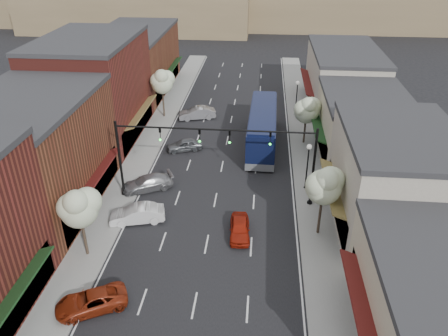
% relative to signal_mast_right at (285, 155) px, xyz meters
% --- Properties ---
extents(ground, '(160.00, 160.00, 0.00)m').
position_rel_signal_mast_right_xyz_m(ground, '(-5.62, -8.00, -4.62)').
color(ground, black).
rests_on(ground, ground).
extents(sidewalk_left, '(2.80, 73.00, 0.15)m').
position_rel_signal_mast_right_xyz_m(sidewalk_left, '(-14.02, 10.50, -4.55)').
color(sidewalk_left, gray).
rests_on(sidewalk_left, ground).
extents(sidewalk_right, '(2.80, 73.00, 0.15)m').
position_rel_signal_mast_right_xyz_m(sidewalk_right, '(2.78, 10.50, -4.55)').
color(sidewalk_right, gray).
rests_on(sidewalk_right, ground).
extents(curb_left, '(0.25, 73.00, 0.17)m').
position_rel_signal_mast_right_xyz_m(curb_left, '(-12.62, 10.50, -4.55)').
color(curb_left, gray).
rests_on(curb_left, ground).
extents(curb_right, '(0.25, 73.00, 0.17)m').
position_rel_signal_mast_right_xyz_m(curb_right, '(1.38, 10.50, -4.55)').
color(curb_right, gray).
rests_on(curb_right, ground).
extents(bldg_left_midnear, '(10.14, 14.10, 9.40)m').
position_rel_signal_mast_right_xyz_m(bldg_left_midnear, '(-19.85, -2.00, 0.03)').
color(bldg_left_midnear, brown).
rests_on(bldg_left_midnear, ground).
extents(bldg_left_midfar, '(10.14, 14.10, 10.90)m').
position_rel_signal_mast_right_xyz_m(bldg_left_midfar, '(-19.86, 12.00, 0.78)').
color(bldg_left_midfar, maroon).
rests_on(bldg_left_midfar, ground).
extents(bldg_left_far, '(10.14, 18.10, 8.40)m').
position_rel_signal_mast_right_xyz_m(bldg_left_far, '(-19.84, 28.00, -0.46)').
color(bldg_left_far, brown).
rests_on(bldg_left_far, ground).
extents(bldg_right_near, '(9.14, 12.10, 5.90)m').
position_rel_signal_mast_right_xyz_m(bldg_right_near, '(8.07, -14.00, -1.70)').
color(bldg_right_near, '#C1B99A').
rests_on(bldg_right_near, ground).
extents(bldg_right_midnear, '(9.14, 12.10, 7.90)m').
position_rel_signal_mast_right_xyz_m(bldg_right_midnear, '(8.10, -2.00, -0.72)').
color(bldg_right_midnear, '#B3AB99').
rests_on(bldg_right_midnear, ground).
extents(bldg_right_midfar, '(9.14, 12.10, 6.40)m').
position_rel_signal_mast_right_xyz_m(bldg_right_midfar, '(8.08, 10.00, -1.46)').
color(bldg_right_midfar, '#C1B99A').
rests_on(bldg_right_midfar, ground).
extents(bldg_right_far, '(9.14, 16.10, 7.40)m').
position_rel_signal_mast_right_xyz_m(bldg_right_far, '(8.09, 24.00, -0.96)').
color(bldg_right_far, '#B3AB99').
rests_on(bldg_right_far, ground).
extents(hill_near, '(50.00, 20.00, 8.00)m').
position_rel_signal_mast_right_xyz_m(hill_near, '(-30.62, 70.00, -0.62)').
color(hill_near, '#7A6647').
rests_on(hill_near, ground).
extents(signal_mast_right, '(8.22, 0.46, 7.00)m').
position_rel_signal_mast_right_xyz_m(signal_mast_right, '(0.00, 0.00, 0.00)').
color(signal_mast_right, black).
rests_on(signal_mast_right, ground).
extents(signal_mast_left, '(8.22, 0.46, 7.00)m').
position_rel_signal_mast_right_xyz_m(signal_mast_left, '(-11.24, 0.00, 0.00)').
color(signal_mast_left, black).
rests_on(signal_mast_left, ground).
extents(tree_right_near, '(2.85, 2.65, 5.95)m').
position_rel_signal_mast_right_xyz_m(tree_right_near, '(2.73, -4.05, -0.17)').
color(tree_right_near, '#47382B').
rests_on(tree_right_near, ground).
extents(tree_right_far, '(2.85, 2.65, 5.43)m').
position_rel_signal_mast_right_xyz_m(tree_right_far, '(2.73, 11.95, -0.63)').
color(tree_right_far, '#47382B').
rests_on(tree_right_far, ground).
extents(tree_left_near, '(2.85, 2.65, 5.69)m').
position_rel_signal_mast_right_xyz_m(tree_left_near, '(-13.87, -8.05, -0.40)').
color(tree_left_near, '#47382B').
rests_on(tree_left_near, ground).
extents(tree_left_far, '(2.85, 2.65, 6.13)m').
position_rel_signal_mast_right_xyz_m(tree_left_far, '(-13.87, 17.95, -0.02)').
color(tree_left_far, '#47382B').
rests_on(tree_left_far, ground).
extents(lamp_post_near, '(0.44, 0.44, 4.44)m').
position_rel_signal_mast_right_xyz_m(lamp_post_near, '(2.18, 2.50, -1.62)').
color(lamp_post_near, black).
rests_on(lamp_post_near, ground).
extents(lamp_post_far, '(0.44, 0.44, 4.44)m').
position_rel_signal_mast_right_xyz_m(lamp_post_far, '(2.18, 20.00, -1.62)').
color(lamp_post_far, black).
rests_on(lamp_post_far, ground).
extents(coach_bus, '(3.05, 12.81, 3.90)m').
position_rel_signal_mast_right_xyz_m(coach_bus, '(-1.84, 11.37, -2.60)').
color(coach_bus, '#0D1334').
rests_on(coach_bus, ground).
extents(red_hatchback, '(1.73, 3.81, 1.27)m').
position_rel_signal_mast_right_xyz_m(red_hatchback, '(-3.26, -4.68, -3.99)').
color(red_hatchback, '#9C1B0B').
rests_on(red_hatchback, ground).
extents(parked_car_a, '(4.75, 3.73, 1.20)m').
position_rel_signal_mast_right_xyz_m(parked_car_a, '(-11.82, -12.82, -4.02)').
color(parked_car_a, maroon).
rests_on(parked_car_a, ground).
extents(parked_car_b, '(4.55, 2.55, 1.42)m').
position_rel_signal_mast_right_xyz_m(parked_car_b, '(-11.43, -3.68, -3.91)').
color(parked_car_b, silver).
rests_on(parked_car_b, ground).
extents(parked_car_c, '(4.92, 3.74, 1.33)m').
position_rel_signal_mast_right_xyz_m(parked_car_c, '(-11.82, 1.15, -3.96)').
color(parked_car_c, gray).
rests_on(parked_car_c, ground).
extents(parked_car_d, '(4.00, 2.61, 1.27)m').
position_rel_signal_mast_right_xyz_m(parked_car_d, '(-9.88, 9.16, -3.99)').
color(parked_car_d, '#5B5E62').
rests_on(parked_car_d, ground).
extents(parked_car_e, '(4.74, 2.72, 1.48)m').
position_rel_signal_mast_right_xyz_m(parked_car_e, '(-9.82, 17.85, -3.88)').
color(parked_car_e, '#A4A4AA').
rests_on(parked_car_e, ground).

